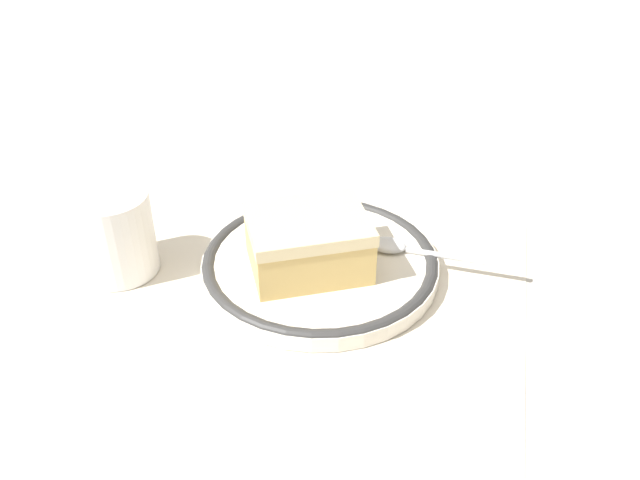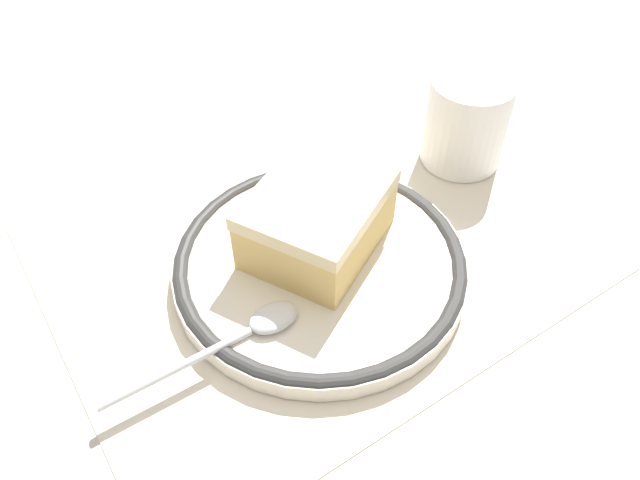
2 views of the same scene
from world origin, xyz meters
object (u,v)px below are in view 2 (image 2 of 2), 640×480
cake_slice (317,219)px  spoon (248,331)px  cup (465,127)px  plate (320,264)px

cake_slice → spoon: (0.08, 0.04, -0.02)m
spoon → cup: cup is taller
cake_slice → spoon: size_ratio=0.94×
cake_slice → spoon: bearing=27.8°
cup → plate: bearing=13.7°
plate → cup: size_ratio=2.75×
plate → cake_slice: (-0.01, -0.01, 0.03)m
plate → spoon: bearing=21.2°
spoon → cup: bearing=-164.0°
cake_slice → cup: 0.17m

